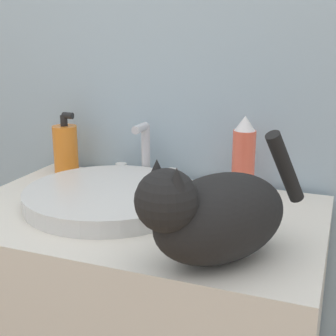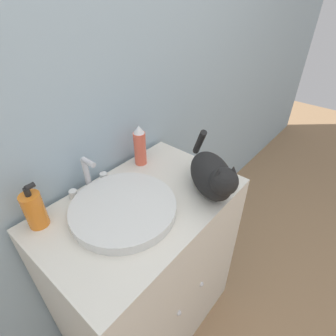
{
  "view_description": "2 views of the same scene",
  "coord_description": "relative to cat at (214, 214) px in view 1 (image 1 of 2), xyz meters",
  "views": [
    {
      "loc": [
        0.42,
        -0.63,
        1.28
      ],
      "look_at": [
        0.09,
        0.22,
        1.01
      ],
      "focal_mm": 50.0,
      "sensor_mm": 36.0,
      "label": 1
    },
    {
      "loc": [
        -0.51,
        -0.31,
        1.6
      ],
      "look_at": [
        0.1,
        0.21,
        1.02
      ],
      "focal_mm": 28.0,
      "sensor_mm": 36.0,
      "label": 2
    }
  ],
  "objects": [
    {
      "name": "faucet",
      "position": [
        -0.3,
        0.4,
        -0.02
      ],
      "size": [
        0.18,
        0.08,
        0.16
      ],
      "color": "silver",
      "rests_on": "vanity_cabinet"
    },
    {
      "name": "soap_bottle",
      "position": [
        -0.54,
        0.37,
        -0.02
      ],
      "size": [
        0.07,
        0.07,
        0.17
      ],
      "color": "orange",
      "rests_on": "vanity_cabinet"
    },
    {
      "name": "spray_bottle",
      "position": [
        -0.03,
        0.37,
        0.01
      ],
      "size": [
        0.06,
        0.06,
        0.2
      ],
      "color": "#EF6047",
      "rests_on": "vanity_cabinet"
    },
    {
      "name": "cat",
      "position": [
        0.0,
        0.0,
        0.0
      ],
      "size": [
        0.27,
        0.33,
        0.22
      ],
      "rotation": [
        0.0,
        0.0,
        -2.2
      ],
      "color": "black",
      "rests_on": "vanity_cabinet"
    },
    {
      "name": "wall_back",
      "position": [
        -0.22,
        0.48,
        0.27
      ],
      "size": [
        6.0,
        0.05,
        2.5
      ],
      "color": "#9EB7C6",
      "rests_on": "ground_plane"
    },
    {
      "name": "sink_basin",
      "position": [
        -0.3,
        0.19,
        -0.07
      ],
      "size": [
        0.4,
        0.4,
        0.04
      ],
      "color": "silver",
      "rests_on": "vanity_cabinet"
    }
  ]
}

